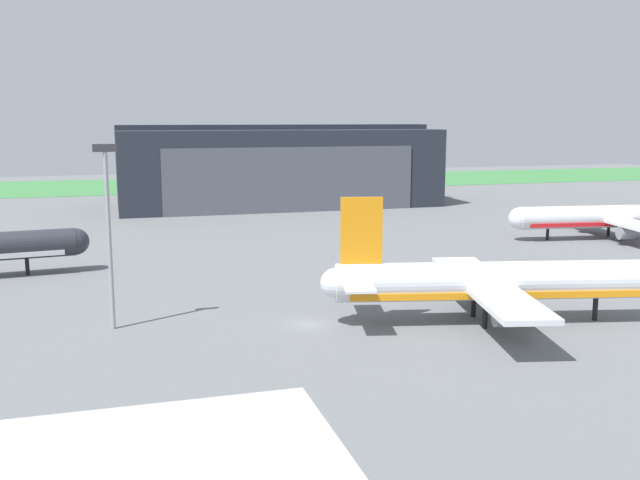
{
  "coord_description": "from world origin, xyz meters",
  "views": [
    {
      "loc": [
        -19.65,
        -71.82,
        22.05
      ],
      "look_at": [
        6.8,
        19.29,
        5.74
      ],
      "focal_mm": 40.0,
      "sensor_mm": 36.0,
      "label": 1
    }
  ],
  "objects": [
    {
      "name": "maintenance_hangar",
      "position": [
        20.55,
        105.58,
        9.72
      ],
      "size": [
        78.88,
        31.25,
        20.35
      ],
      "color": "#232833",
      "rests_on": "ground_plane"
    },
    {
      "name": "apron_light_mast",
      "position": [
        -20.37,
        4.18,
        11.36
      ],
      "size": [
        2.4,
        0.5,
        19.43
      ],
      "color": "#99999E",
      "rests_on": "ground_plane"
    },
    {
      "name": "grass_field_strip",
      "position": [
        0.0,
        168.72,
        0.04
      ],
      "size": [
        440.0,
        56.0,
        0.08
      ],
      "primitive_type": "cube",
      "color": "#3D7F42",
      "rests_on": "ground_plane"
    },
    {
      "name": "ground_plane",
      "position": [
        0.0,
        0.0,
        0.0
      ],
      "size": [
        440.0,
        440.0,
        0.0
      ],
      "primitive_type": "plane",
      "color": "slate"
    },
    {
      "name": "airliner_near_right",
      "position": [
        19.45,
        -4.83,
        4.45
      ],
      "size": [
        37.07,
        29.41,
        13.85
      ],
      "color": "silver",
      "rests_on": "ground_plane"
    },
    {
      "name": "airliner_far_right",
      "position": [
        67.53,
        38.05,
        3.95
      ],
      "size": [
        37.91,
        30.82,
        13.16
      ],
      "color": "silver",
      "rests_on": "ground_plane"
    }
  ]
}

